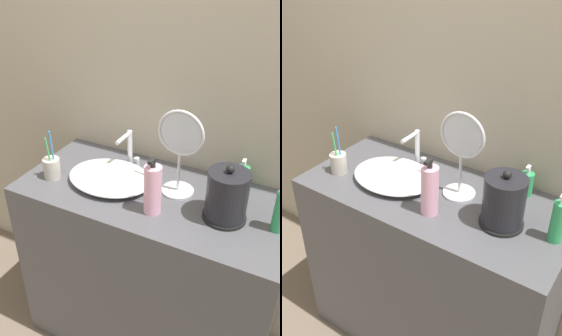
% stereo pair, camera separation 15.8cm
% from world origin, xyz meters
% --- Properties ---
extents(wall_back, '(6.00, 0.04, 2.60)m').
position_xyz_m(wall_back, '(0.00, 0.54, 1.30)').
color(wall_back, '#ADA38E').
rests_on(wall_back, ground_plane).
extents(vanity_counter, '(1.12, 0.52, 0.88)m').
position_xyz_m(vanity_counter, '(0.00, 0.26, 0.44)').
color(vanity_counter, '#4C4C51').
rests_on(vanity_counter, ground_plane).
extents(sink_basin, '(0.37, 0.29, 0.05)m').
position_xyz_m(sink_basin, '(-0.19, 0.24, 0.91)').
color(sink_basin, white).
rests_on(sink_basin, vanity_counter).
extents(faucet, '(0.06, 0.12, 0.17)m').
position_xyz_m(faucet, '(-0.19, 0.41, 0.98)').
color(faucet, silver).
rests_on(faucet, vanity_counter).
extents(electric_kettle, '(0.16, 0.16, 0.23)m').
position_xyz_m(electric_kettle, '(0.31, 0.23, 0.98)').
color(electric_kettle, black).
rests_on(electric_kettle, vanity_counter).
extents(toothbrush_cup, '(0.07, 0.07, 0.22)m').
position_xyz_m(toothbrush_cup, '(-0.43, 0.17, 0.93)').
color(toothbrush_cup, '#B7B2A8').
rests_on(toothbrush_cup, vanity_counter).
extents(lotion_bottle, '(0.07, 0.07, 0.23)m').
position_xyz_m(lotion_bottle, '(0.06, 0.14, 0.98)').
color(lotion_bottle, '#EAA8C6').
rests_on(lotion_bottle, vanity_counter).
extents(shampoo_bottle, '(0.05, 0.05, 0.14)m').
position_xyz_m(shampoo_bottle, '(0.31, 0.46, 0.94)').
color(shampoo_bottle, '#2D9956').
rests_on(shampoo_bottle, vanity_counter).
extents(mouthwash_bottle, '(0.05, 0.05, 0.19)m').
position_xyz_m(mouthwash_bottle, '(0.50, 0.25, 0.96)').
color(mouthwash_bottle, '#2D9956').
rests_on(mouthwash_bottle, vanity_counter).
extents(vanity_mirror, '(0.19, 0.13, 0.36)m').
position_xyz_m(vanity_mirror, '(0.09, 0.31, 1.08)').
color(vanity_mirror, silver).
rests_on(vanity_mirror, vanity_counter).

